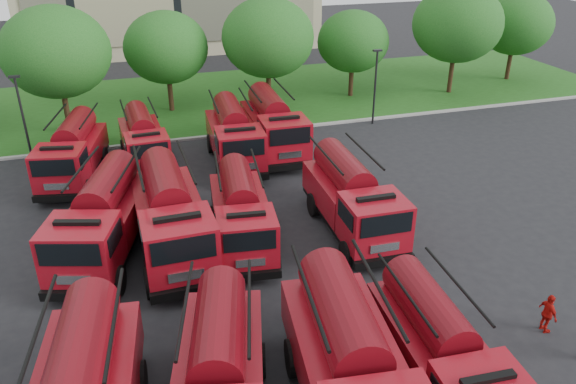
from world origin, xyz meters
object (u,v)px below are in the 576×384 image
at_px(fire_truck_2, 352,370).
at_px(fire_truck_9, 143,140).
at_px(fire_truck_10, 234,135).
at_px(fire_truck_11, 273,125).
at_px(fire_truck_3, 441,352).
at_px(fire_truck_4, 102,219).
at_px(firefighter_2, 543,331).
at_px(fire_truck_8, 73,152).
at_px(firefighter_4, 213,309).
at_px(firefighter_5, 351,234).
at_px(fire_truck_1, 219,379).
at_px(fire_truck_7, 352,198).
at_px(fire_truck_5, 171,216).
at_px(fire_truck_6, 241,213).

xyz_separation_m(fire_truck_2, fire_truck_9, (-4.12, 20.57, -0.32)).
relative_size(fire_truck_10, fire_truck_11, 0.97).
xyz_separation_m(fire_truck_3, fire_truck_4, (-9.42, 10.98, 0.21)).
bearing_deg(firefighter_2, fire_truck_4, 60.21).
distance_m(fire_truck_2, fire_truck_8, 21.07).
distance_m(firefighter_4, firefighter_5, 7.87).
relative_size(fire_truck_1, fire_truck_7, 1.01).
bearing_deg(firefighter_5, fire_truck_8, -4.56).
height_order(fire_truck_8, fire_truck_10, fire_truck_10).
height_order(fire_truck_11, firefighter_4, fire_truck_11).
bearing_deg(fire_truck_4, fire_truck_7, 10.45).
relative_size(fire_truck_4, fire_truck_7, 1.07).
bearing_deg(fire_truck_11, fire_truck_7, -83.87).
bearing_deg(fire_truck_10, fire_truck_9, 168.83).
height_order(fire_truck_2, firefighter_4, fire_truck_2).
relative_size(fire_truck_8, firefighter_5, 4.62).
bearing_deg(firefighter_5, fire_truck_2, 101.26).
relative_size(fire_truck_5, fire_truck_6, 1.13).
distance_m(fire_truck_4, firefighter_2, 17.52).
relative_size(fire_truck_1, firefighter_5, 4.70).
distance_m(fire_truck_9, firefighter_2, 22.71).
xyz_separation_m(fire_truck_1, fire_truck_4, (-2.92, 10.19, 0.11)).
xyz_separation_m(fire_truck_9, firefighter_2, (12.12, -19.15, -1.50)).
bearing_deg(firefighter_4, fire_truck_6, -89.11).
bearing_deg(fire_truck_1, firefighter_5, 62.04).
bearing_deg(fire_truck_6, firefighter_5, -0.29).
height_order(fire_truck_1, firefighter_4, fire_truck_1).
bearing_deg(fire_truck_5, fire_truck_3, -58.02).
distance_m(fire_truck_6, fire_truck_7, 5.03).
xyz_separation_m(fire_truck_4, fire_truck_11, (9.98, 8.94, 0.02)).
height_order(fire_truck_6, firefighter_2, fire_truck_6).
bearing_deg(fire_truck_8, fire_truck_9, 27.22).
height_order(firefighter_4, firefighter_5, firefighter_5).
relative_size(fire_truck_2, fire_truck_6, 1.16).
bearing_deg(fire_truck_4, fire_truck_8, 116.81).
distance_m(fire_truck_2, fire_truck_9, 20.98).
relative_size(fire_truck_5, fire_truck_10, 1.05).
bearing_deg(fire_truck_6, fire_truck_4, 178.51).
relative_size(fire_truck_4, firefighter_2, 5.32).
xyz_separation_m(fire_truck_1, fire_truck_11, (7.06, 19.13, 0.12)).
distance_m(firefighter_2, firefighter_4, 11.84).
bearing_deg(fire_truck_2, fire_truck_9, 108.56).
bearing_deg(fire_truck_9, fire_truck_10, -17.54).
height_order(fire_truck_2, fire_truck_11, fire_truck_2).
relative_size(fire_truck_1, fire_truck_8, 1.02).
xyz_separation_m(fire_truck_2, fire_truck_11, (3.50, 20.06, -0.06)).
distance_m(fire_truck_4, fire_truck_6, 5.79).
height_order(fire_truck_6, firefighter_4, fire_truck_6).
xyz_separation_m(fire_truck_5, fire_truck_6, (2.98, -0.16, -0.24)).
xyz_separation_m(fire_truck_8, fire_truck_11, (11.41, 0.53, 0.14)).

